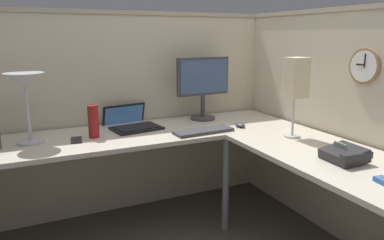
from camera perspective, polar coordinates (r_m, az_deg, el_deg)
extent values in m
cube|color=beige|center=(2.99, -10.31, 0.82)|extent=(2.57, 0.10, 1.55)
cube|color=tan|center=(2.93, -10.96, 16.11)|extent=(2.57, 0.12, 0.03)
cube|color=beige|center=(2.67, 23.52, -1.52)|extent=(0.10, 2.37, 1.55)
cube|color=tan|center=(2.60, 25.15, 15.56)|extent=(0.12, 2.37, 0.03)
cube|color=beige|center=(2.62, -8.18, -2.16)|extent=(2.35, 0.66, 0.03)
cube|color=beige|center=(2.18, 23.02, -6.25)|extent=(0.66, 1.49, 0.03)
cylinder|color=slate|center=(2.68, 5.28, -10.03)|extent=(0.05, 0.05, 0.70)
cylinder|color=#38383D|center=(2.98, 1.69, 0.33)|extent=(0.20, 0.20, 0.02)
cylinder|color=#38383D|center=(2.96, 1.70, 2.21)|extent=(0.04, 0.04, 0.20)
cube|color=#38383D|center=(2.93, 1.74, 6.83)|extent=(0.46, 0.06, 0.30)
cube|color=#384C72|center=(2.91, 1.92, 6.80)|extent=(0.42, 0.03, 0.26)
cube|color=black|center=(2.69, -8.64, -1.27)|extent=(0.37, 0.29, 0.02)
cube|color=black|center=(2.69, -8.65, -1.06)|extent=(0.31, 0.22, 0.00)
cube|color=black|center=(2.89, -10.62, 0.36)|extent=(0.35, 0.12, 0.22)
cube|color=#4C84D8|center=(2.88, -10.55, 0.33)|extent=(0.31, 0.10, 0.18)
cube|color=#38383D|center=(2.57, 1.81, -1.73)|extent=(0.44, 0.17, 0.02)
ellipsoid|color=#38383D|center=(2.75, 7.50, -0.76)|extent=(0.06, 0.10, 0.03)
cylinder|color=#B7BABF|center=(2.55, -23.85, -3.09)|extent=(0.17, 0.17, 0.02)
cylinder|color=#B7BABF|center=(2.50, -24.25, 1.13)|extent=(0.02, 0.02, 0.38)
cone|color=#B7BABF|center=(2.48, -24.68, 5.67)|extent=(0.24, 0.24, 0.09)
cube|color=black|center=(2.49, -17.58, -2.99)|extent=(0.09, 0.15, 0.01)
cylinder|color=maroon|center=(2.51, -15.14, -0.22)|extent=(0.07, 0.07, 0.22)
cube|color=#232326|center=(2.15, 22.60, -5.09)|extent=(0.20, 0.21, 0.10)
cube|color=#8CA58C|center=(2.16, 22.14, -3.86)|extent=(0.02, 0.09, 0.04)
cube|color=#232326|center=(2.09, 24.27, -5.19)|extent=(0.19, 0.05, 0.04)
cylinder|color=#B7BABF|center=(2.56, 15.33, -2.40)|extent=(0.11, 0.11, 0.01)
cylinder|color=#B7BABF|center=(2.53, 15.51, 0.53)|extent=(0.02, 0.02, 0.27)
cube|color=beige|center=(2.49, 15.87, 6.39)|extent=(0.13, 0.13, 0.26)
cylinder|color=olive|center=(2.50, 25.40, 7.58)|extent=(0.03, 0.22, 0.22)
cylinder|color=white|center=(2.49, 25.14, 7.58)|extent=(0.00, 0.19, 0.19)
cube|color=black|center=(2.50, 24.77, 7.86)|extent=(0.00, 0.06, 0.01)
cube|color=black|center=(2.48, 25.36, 8.35)|extent=(0.00, 0.01, 0.08)
cube|color=#8CCC99|center=(3.11, 1.08, 6.56)|extent=(0.09, 0.00, 0.07)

